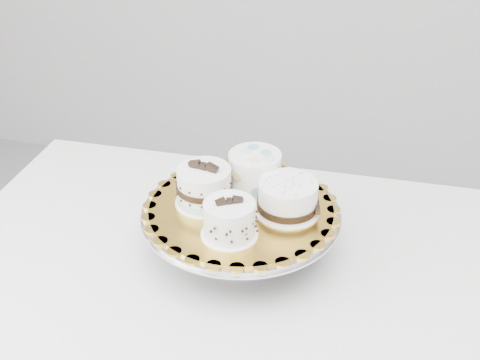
% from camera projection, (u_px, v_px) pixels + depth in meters
% --- Properties ---
extents(table, '(1.20, 0.82, 0.75)m').
position_uv_depth(table, '(231.00, 293.00, 1.23)').
color(table, white).
rests_on(table, floor).
extents(cake_stand, '(0.39, 0.39, 0.10)m').
position_uv_depth(cake_stand, '(241.00, 223.00, 1.18)').
color(cake_stand, gray).
rests_on(cake_stand, table).
extents(cake_board, '(0.39, 0.39, 0.01)m').
position_uv_depth(cake_board, '(241.00, 208.00, 1.16)').
color(cake_board, orange).
rests_on(cake_board, cake_stand).
extents(cake_swirl, '(0.13, 0.13, 0.08)m').
position_uv_depth(cake_swirl, '(229.00, 220.00, 1.07)').
color(cake_swirl, white).
rests_on(cake_swirl, cake_board).
extents(cake_banded, '(0.12, 0.12, 0.09)m').
position_uv_depth(cake_banded, '(204.00, 187.00, 1.15)').
color(cake_banded, white).
rests_on(cake_banded, cake_board).
extents(cake_dots, '(0.14, 0.14, 0.08)m').
position_uv_depth(cake_dots, '(255.00, 171.00, 1.20)').
color(cake_dots, white).
rests_on(cake_dots, cake_board).
extents(cake_ribbon, '(0.14, 0.14, 0.07)m').
position_uv_depth(cake_ribbon, '(288.00, 198.00, 1.13)').
color(cake_ribbon, white).
rests_on(cake_ribbon, cake_board).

